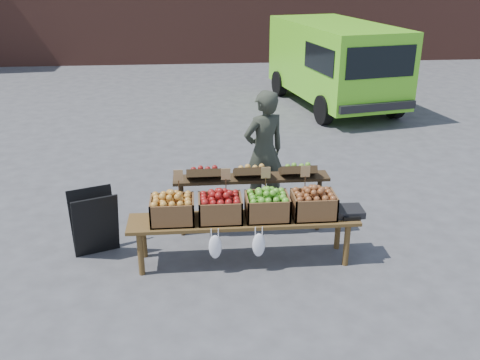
{
  "coord_description": "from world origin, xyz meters",
  "views": [
    {
      "loc": [
        -1.37,
        -5.65,
        3.39
      ],
      "look_at": [
        -0.85,
        0.43,
        0.85
      ],
      "focal_mm": 40.0,
      "sensor_mm": 36.0,
      "label": 1
    }
  ],
  "objects_px": {
    "display_bench": "(244,240)",
    "crate_red_apples": "(267,207)",
    "back_table": "(251,196)",
    "crate_golden_apples": "(172,210)",
    "chalkboard_sign": "(95,223)",
    "crate_russet_pears": "(220,208)",
    "weighing_scale": "(348,211)",
    "delivery_van": "(334,66)",
    "crate_green_apples": "(314,205)",
    "vendor": "(264,152)"
  },
  "relations": [
    {
      "from": "vendor",
      "to": "crate_green_apples",
      "type": "height_order",
      "value": "vendor"
    },
    {
      "from": "crate_green_apples",
      "to": "display_bench",
      "type": "bearing_deg",
      "value": 180.0
    },
    {
      "from": "back_table",
      "to": "crate_golden_apples",
      "type": "distance_m",
      "value": 1.24
    },
    {
      "from": "chalkboard_sign",
      "to": "crate_red_apples",
      "type": "distance_m",
      "value": 2.12
    },
    {
      "from": "delivery_van",
      "to": "vendor",
      "type": "distance_m",
      "value": 6.19
    },
    {
      "from": "chalkboard_sign",
      "to": "crate_golden_apples",
      "type": "distance_m",
      "value": 1.07
    },
    {
      "from": "crate_green_apples",
      "to": "crate_red_apples",
      "type": "bearing_deg",
      "value": 180.0
    },
    {
      "from": "crate_red_apples",
      "to": "weighing_scale",
      "type": "distance_m",
      "value": 0.98
    },
    {
      "from": "delivery_van",
      "to": "crate_red_apples",
      "type": "height_order",
      "value": "delivery_van"
    },
    {
      "from": "delivery_van",
      "to": "crate_red_apples",
      "type": "relative_size",
      "value": 8.87
    },
    {
      "from": "chalkboard_sign",
      "to": "display_bench",
      "type": "height_order",
      "value": "chalkboard_sign"
    },
    {
      "from": "chalkboard_sign",
      "to": "crate_golden_apples",
      "type": "height_order",
      "value": "crate_golden_apples"
    },
    {
      "from": "vendor",
      "to": "crate_green_apples",
      "type": "xyz_separation_m",
      "value": [
        0.41,
        -1.42,
        -0.17
      ]
    },
    {
      "from": "crate_red_apples",
      "to": "crate_golden_apples",
      "type": "bearing_deg",
      "value": 180.0
    },
    {
      "from": "display_bench",
      "to": "crate_red_apples",
      "type": "xyz_separation_m",
      "value": [
        0.27,
        0.0,
        0.42
      ]
    },
    {
      "from": "delivery_van",
      "to": "display_bench",
      "type": "relative_size",
      "value": 1.64
    },
    {
      "from": "delivery_van",
      "to": "crate_russet_pears",
      "type": "bearing_deg",
      "value": -125.42
    },
    {
      "from": "crate_red_apples",
      "to": "crate_green_apples",
      "type": "xyz_separation_m",
      "value": [
        0.55,
        0.0,
        0.0
      ]
    },
    {
      "from": "vendor",
      "to": "display_bench",
      "type": "height_order",
      "value": "vendor"
    },
    {
      "from": "crate_red_apples",
      "to": "crate_green_apples",
      "type": "distance_m",
      "value": 0.55
    },
    {
      "from": "display_bench",
      "to": "crate_red_apples",
      "type": "distance_m",
      "value": 0.51
    },
    {
      "from": "chalkboard_sign",
      "to": "crate_russet_pears",
      "type": "height_order",
      "value": "crate_russet_pears"
    },
    {
      "from": "chalkboard_sign",
      "to": "crate_russet_pears",
      "type": "xyz_separation_m",
      "value": [
        1.52,
        -0.36,
        0.3
      ]
    },
    {
      "from": "back_table",
      "to": "crate_golden_apples",
      "type": "xyz_separation_m",
      "value": [
        -0.99,
        -0.72,
        0.19
      ]
    },
    {
      "from": "crate_golden_apples",
      "to": "crate_green_apples",
      "type": "xyz_separation_m",
      "value": [
        1.65,
        0.0,
        0.0
      ]
    },
    {
      "from": "delivery_van",
      "to": "chalkboard_sign",
      "type": "height_order",
      "value": "delivery_van"
    },
    {
      "from": "chalkboard_sign",
      "to": "display_bench",
      "type": "distance_m",
      "value": 1.83
    },
    {
      "from": "vendor",
      "to": "crate_green_apples",
      "type": "relative_size",
      "value": 3.52
    },
    {
      "from": "back_table",
      "to": "crate_green_apples",
      "type": "distance_m",
      "value": 1.0
    },
    {
      "from": "chalkboard_sign",
      "to": "delivery_van",
      "type": "bearing_deg",
      "value": 34.86
    },
    {
      "from": "vendor",
      "to": "crate_red_apples",
      "type": "relative_size",
      "value": 3.52
    },
    {
      "from": "weighing_scale",
      "to": "display_bench",
      "type": "bearing_deg",
      "value": 180.0
    },
    {
      "from": "display_bench",
      "to": "crate_green_apples",
      "type": "bearing_deg",
      "value": 0.0
    },
    {
      "from": "vendor",
      "to": "crate_red_apples",
      "type": "distance_m",
      "value": 1.44
    },
    {
      "from": "crate_green_apples",
      "to": "weighing_scale",
      "type": "xyz_separation_m",
      "value": [
        0.43,
        0.0,
        -0.1
      ]
    },
    {
      "from": "delivery_van",
      "to": "crate_green_apples",
      "type": "relative_size",
      "value": 8.87
    },
    {
      "from": "vendor",
      "to": "crate_russet_pears",
      "type": "height_order",
      "value": "vendor"
    },
    {
      "from": "crate_golden_apples",
      "to": "crate_green_apples",
      "type": "relative_size",
      "value": 1.0
    },
    {
      "from": "vendor",
      "to": "back_table",
      "type": "xyz_separation_m",
      "value": [
        -0.25,
        -0.7,
        -0.36
      ]
    },
    {
      "from": "chalkboard_sign",
      "to": "back_table",
      "type": "xyz_separation_m",
      "value": [
        1.96,
        0.36,
        0.11
      ]
    },
    {
      "from": "crate_russet_pears",
      "to": "crate_golden_apples",
      "type": "bearing_deg",
      "value": 180.0
    },
    {
      "from": "chalkboard_sign",
      "to": "display_bench",
      "type": "relative_size",
      "value": 0.3
    },
    {
      "from": "crate_golden_apples",
      "to": "delivery_van",
      "type": "bearing_deg",
      "value": 62.62
    },
    {
      "from": "back_table",
      "to": "crate_green_apples",
      "type": "bearing_deg",
      "value": -47.45
    },
    {
      "from": "weighing_scale",
      "to": "crate_red_apples",
      "type": "bearing_deg",
      "value": 180.0
    },
    {
      "from": "back_table",
      "to": "display_bench",
      "type": "distance_m",
      "value": 0.77
    },
    {
      "from": "display_bench",
      "to": "chalkboard_sign",
      "type": "bearing_deg",
      "value": 168.76
    },
    {
      "from": "chalkboard_sign",
      "to": "weighing_scale",
      "type": "height_order",
      "value": "chalkboard_sign"
    },
    {
      "from": "display_bench",
      "to": "crate_green_apples",
      "type": "relative_size",
      "value": 5.4
    },
    {
      "from": "crate_russet_pears",
      "to": "weighing_scale",
      "type": "relative_size",
      "value": 1.47
    }
  ]
}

